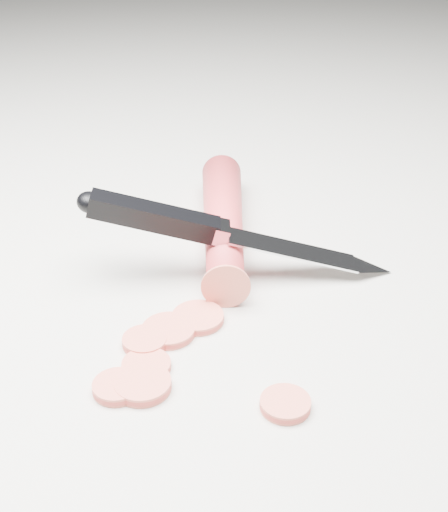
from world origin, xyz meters
name	(u,v)px	position (x,y,z in m)	size (l,w,h in m)	color
ground	(152,310)	(0.00, 0.00, 0.00)	(2.40, 2.40, 0.00)	beige
carrot	(223,222)	(0.09, 0.07, 0.02)	(0.03, 0.03, 0.19)	red
carrot_slice_0	(168,331)	(0.00, -0.03, 0.00)	(0.04, 0.04, 0.01)	#E35E49
carrot_slice_1	(117,387)	(-0.05, -0.07, 0.00)	(0.03, 0.03, 0.01)	#E35E49
carrot_slice_2	(146,365)	(-0.02, -0.06, 0.00)	(0.03, 0.03, 0.01)	#E35E49
carrot_slice_3	(145,341)	(-0.02, -0.04, 0.00)	(0.03, 0.03, 0.01)	#E35E49
carrot_slice_4	(198,318)	(0.03, -0.03, 0.00)	(0.04, 0.04, 0.01)	#E35E49
carrot_slice_5	(143,385)	(-0.03, -0.08, 0.00)	(0.04, 0.04, 0.01)	#E35E49
carrot_slice_6	(285,404)	(0.04, -0.13, 0.00)	(0.03, 0.03, 0.01)	#E35E49
kitchen_knife	(239,232)	(0.08, 0.02, 0.04)	(0.24, 0.11, 0.07)	silver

